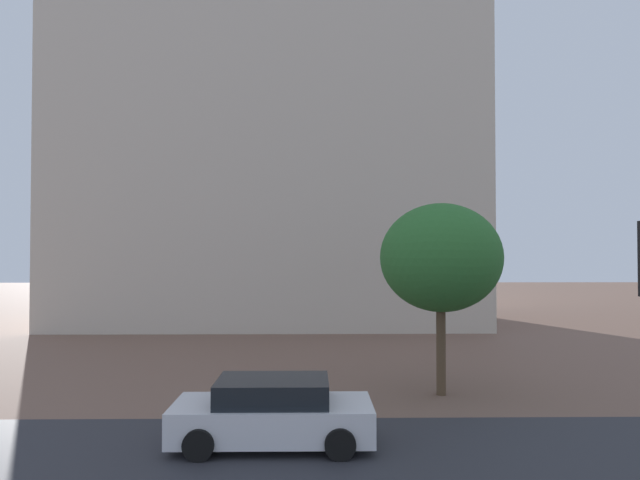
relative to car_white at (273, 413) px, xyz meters
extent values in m
plane|color=brown|center=(1.22, 0.47, -0.69)|extent=(120.00, 120.00, 0.00)
cube|color=#2D2D33|center=(1.22, -1.44, -0.69)|extent=(120.00, 6.53, 0.00)
cube|color=beige|center=(-1.58, 20.86, 8.85)|extent=(23.76, 10.70, 19.08)
cube|color=beige|center=(-1.44, 20.86, 16.34)|extent=(4.53, 4.53, 34.06)
cylinder|color=beige|center=(-11.96, 17.01, 10.85)|extent=(2.80, 2.80, 23.09)
cylinder|color=beige|center=(8.79, 17.01, 10.09)|extent=(2.80, 2.80, 21.56)
cube|color=silver|center=(0.00, 0.00, -0.14)|extent=(4.32, 1.75, 0.75)
cube|color=black|center=(0.00, 0.00, 0.49)|extent=(2.42, 1.54, 0.51)
cylinder|color=black|center=(1.43, 0.88, -0.37)|extent=(0.64, 0.22, 0.64)
cylinder|color=black|center=(1.43, -0.88, -0.37)|extent=(0.64, 0.22, 0.64)
cylinder|color=black|center=(-1.43, 0.88, -0.37)|extent=(0.64, 0.22, 0.64)
cylinder|color=black|center=(-1.43, -0.88, -0.37)|extent=(0.64, 0.22, 0.64)
cylinder|color=brown|center=(4.65, 3.97, 0.61)|extent=(0.27, 0.27, 2.61)
ellipsoid|color=#2D6B2D|center=(4.65, 3.97, 3.34)|extent=(3.56, 3.56, 3.21)
camera|label=1|loc=(0.87, -11.72, 3.53)|focal=29.96mm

